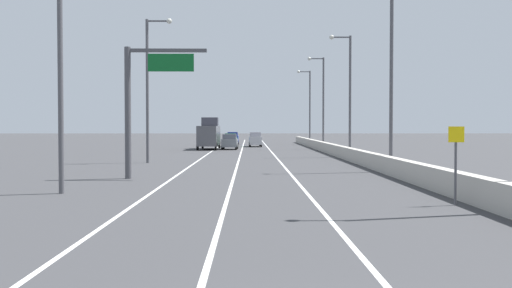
{
  "coord_description": "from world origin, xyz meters",
  "views": [
    {
      "loc": [
        -1.1,
        -7.16,
        3.03
      ],
      "look_at": [
        -0.46,
        46.82,
        1.36
      ],
      "focal_mm": 41.77,
      "sensor_mm": 36.0,
      "label": 1
    }
  ],
  "objects_px": {
    "lamp_post_right_fifth": "(308,103)",
    "car_gray_0": "(230,142)",
    "overhead_sign_gantry": "(141,96)",
    "lamp_post_right_second": "(388,71)",
    "speed_advisory_sign": "(456,159)",
    "car_green_4": "(231,140)",
    "lamp_post_right_fourth": "(322,97)",
    "box_truck": "(209,135)",
    "lamp_post_right_third": "(348,88)",
    "car_black_1": "(213,139)",
    "lamp_post_left_near": "(65,45)",
    "car_silver_2": "(255,140)",
    "lamp_post_left_mid": "(150,81)",
    "car_blue_3": "(233,138)"
  },
  "relations": [
    {
      "from": "lamp_post_right_second",
      "to": "car_silver_2",
      "type": "xyz_separation_m",
      "value": [
        -8.18,
        46.49,
        -5.59
      ]
    },
    {
      "from": "car_green_4",
      "to": "box_truck",
      "type": "relative_size",
      "value": 0.54
    },
    {
      "from": "lamp_post_right_third",
      "to": "speed_advisory_sign",
      "type": "bearing_deg",
      "value": -92.7
    },
    {
      "from": "lamp_post_right_third",
      "to": "car_gray_0",
      "type": "bearing_deg",
      "value": 122.9
    },
    {
      "from": "overhead_sign_gantry",
      "to": "lamp_post_left_mid",
      "type": "relative_size",
      "value": 0.64
    },
    {
      "from": "lamp_post_left_mid",
      "to": "car_black_1",
      "type": "relative_size",
      "value": 2.48
    },
    {
      "from": "lamp_post_right_fifth",
      "to": "car_black_1",
      "type": "relative_size",
      "value": 2.48
    },
    {
      "from": "car_gray_0",
      "to": "overhead_sign_gantry",
      "type": "bearing_deg",
      "value": -95.1
    },
    {
      "from": "lamp_post_right_fourth",
      "to": "car_gray_0",
      "type": "distance_m",
      "value": 12.94
    },
    {
      "from": "lamp_post_right_second",
      "to": "car_green_4",
      "type": "distance_m",
      "value": 49.41
    },
    {
      "from": "lamp_post_right_fourth",
      "to": "box_truck",
      "type": "relative_size",
      "value": 1.45
    },
    {
      "from": "lamp_post_right_fourth",
      "to": "car_green_4",
      "type": "relative_size",
      "value": 2.66
    },
    {
      "from": "lamp_post_right_fifth",
      "to": "car_black_1",
      "type": "height_order",
      "value": "lamp_post_right_fifth"
    },
    {
      "from": "overhead_sign_gantry",
      "to": "lamp_post_left_mid",
      "type": "distance_m",
      "value": 14.74
    },
    {
      "from": "lamp_post_left_near",
      "to": "car_black_1",
      "type": "relative_size",
      "value": 2.48
    },
    {
      "from": "overhead_sign_gantry",
      "to": "car_black_1",
      "type": "relative_size",
      "value": 1.59
    },
    {
      "from": "lamp_post_left_mid",
      "to": "lamp_post_right_fifth",
      "type": "bearing_deg",
      "value": 68.92
    },
    {
      "from": "car_gray_0",
      "to": "car_black_1",
      "type": "bearing_deg",
      "value": 101.3
    },
    {
      "from": "speed_advisory_sign",
      "to": "lamp_post_right_third",
      "type": "relative_size",
      "value": 0.26
    },
    {
      "from": "lamp_post_left_mid",
      "to": "car_gray_0",
      "type": "xyz_separation_m",
      "value": [
        5.58,
        27.03,
        -5.65
      ]
    },
    {
      "from": "lamp_post_right_second",
      "to": "car_black_1",
      "type": "height_order",
      "value": "lamp_post_right_second"
    },
    {
      "from": "lamp_post_right_third",
      "to": "car_green_4",
      "type": "xyz_separation_m",
      "value": [
        -12.15,
        29.41,
        -5.67
      ]
    },
    {
      "from": "lamp_post_right_fourth",
      "to": "speed_advisory_sign",
      "type": "bearing_deg",
      "value": -91.46
    },
    {
      "from": "lamp_post_right_fifth",
      "to": "car_gray_0",
      "type": "xyz_separation_m",
      "value": [
        -11.8,
        -18.06,
        -5.65
      ]
    },
    {
      "from": "overhead_sign_gantry",
      "to": "lamp_post_left_mid",
      "type": "height_order",
      "value": "lamp_post_left_mid"
    },
    {
      "from": "lamp_post_right_fifth",
      "to": "car_silver_2",
      "type": "bearing_deg",
      "value": -135.74
    },
    {
      "from": "lamp_post_left_near",
      "to": "car_gray_0",
      "type": "relative_size",
      "value": 2.83
    },
    {
      "from": "car_blue_3",
      "to": "speed_advisory_sign",
      "type": "bearing_deg",
      "value": -81.75
    },
    {
      "from": "overhead_sign_gantry",
      "to": "lamp_post_right_fourth",
      "type": "bearing_deg",
      "value": 69.63
    },
    {
      "from": "car_gray_0",
      "to": "car_green_4",
      "type": "bearing_deg",
      "value": 91.16
    },
    {
      "from": "lamp_post_left_mid",
      "to": "box_truck",
      "type": "xyz_separation_m",
      "value": [
        2.91,
        27.66,
        -4.76
      ]
    },
    {
      "from": "lamp_post_right_second",
      "to": "car_black_1",
      "type": "relative_size",
      "value": 2.48
    },
    {
      "from": "lamp_post_left_near",
      "to": "car_black_1",
      "type": "xyz_separation_m",
      "value": [
        2.72,
        63.82,
        -5.69
      ]
    },
    {
      "from": "lamp_post_left_near",
      "to": "car_gray_0",
      "type": "xyz_separation_m",
      "value": [
        5.69,
        48.93,
        -5.65
      ]
    },
    {
      "from": "overhead_sign_gantry",
      "to": "car_silver_2",
      "type": "height_order",
      "value": "overhead_sign_gantry"
    },
    {
      "from": "lamp_post_right_second",
      "to": "car_blue_3",
      "type": "xyz_separation_m",
      "value": [
        -11.65,
        55.55,
        -5.62
      ]
    },
    {
      "from": "lamp_post_right_second",
      "to": "lamp_post_right_third",
      "type": "xyz_separation_m",
      "value": [
        0.41,
        18.25,
        0.0
      ]
    },
    {
      "from": "box_truck",
      "to": "lamp_post_right_third",
      "type": "bearing_deg",
      "value": -52.56
    },
    {
      "from": "lamp_post_right_second",
      "to": "overhead_sign_gantry",
      "type": "bearing_deg",
      "value": -162.33
    },
    {
      "from": "speed_advisory_sign",
      "to": "car_black_1",
      "type": "relative_size",
      "value": 0.63
    },
    {
      "from": "lamp_post_right_third",
      "to": "car_gray_0",
      "type": "relative_size",
      "value": 2.83
    },
    {
      "from": "speed_advisory_sign",
      "to": "car_green_4",
      "type": "height_order",
      "value": "speed_advisory_sign"
    },
    {
      "from": "lamp_post_right_fourth",
      "to": "car_gray_0",
      "type": "height_order",
      "value": "lamp_post_right_fourth"
    },
    {
      "from": "lamp_post_left_near",
      "to": "car_black_1",
      "type": "bearing_deg",
      "value": 87.56
    },
    {
      "from": "car_blue_3",
      "to": "box_truck",
      "type": "xyz_separation_m",
      "value": [
        -2.54,
        -18.24,
        0.86
      ]
    },
    {
      "from": "overhead_sign_gantry",
      "to": "lamp_post_right_fourth",
      "type": "xyz_separation_m",
      "value": [
        15.35,
        41.34,
        1.9
      ]
    },
    {
      "from": "overhead_sign_gantry",
      "to": "lamp_post_left_near",
      "type": "xyz_separation_m",
      "value": [
        -1.98,
        -7.4,
        1.9
      ]
    },
    {
      "from": "lamp_post_right_fourth",
      "to": "car_black_1",
      "type": "bearing_deg",
      "value": 134.11
    },
    {
      "from": "overhead_sign_gantry",
      "to": "lamp_post_right_second",
      "type": "xyz_separation_m",
      "value": [
        15.22,
        4.85,
        1.9
      ]
    },
    {
      "from": "box_truck",
      "to": "lamp_post_right_second",
      "type": "bearing_deg",
      "value": -69.18
    }
  ]
}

